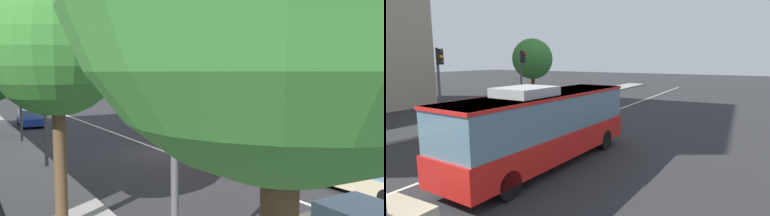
{
  "view_description": "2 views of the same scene",
  "coord_description": "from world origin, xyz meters",
  "views": [
    {
      "loc": [
        -19.46,
        10.44,
        4.63
      ],
      "look_at": [
        0.29,
        -2.04,
        2.46
      ],
      "focal_mm": 35.79,
      "sensor_mm": 36.0,
      "label": 1
    },
    {
      "loc": [
        -13.3,
        -10.55,
        4.57
      ],
      "look_at": [
        0.41,
        -2.82,
        2.07
      ],
      "focal_mm": 29.51,
      "sensor_mm": 36.0,
      "label": 2
    }
  ],
  "objects": [
    {
      "name": "ground_plane",
      "position": [
        0.0,
        0.0,
        0.0
      ],
      "size": [
        160.0,
        160.0,
        0.0
      ],
      "primitive_type": "plane",
      "color": "#28282B"
    },
    {
      "name": "sidewalk_kerb",
      "position": [
        0.0,
        7.69,
        0.07
      ],
      "size": [
        80.0,
        2.95,
        0.14
      ],
      "primitive_type": "cube",
      "color": "gray",
      "rests_on": "ground_plane"
    },
    {
      "name": "lane_centre_line",
      "position": [
        0.0,
        0.0,
        0.01
      ],
      "size": [
        76.0,
        0.16,
        0.01
      ],
      "primitive_type": "cube",
      "color": "silver",
      "rests_on": "ground_plane"
    },
    {
      "name": "transit_bus",
      "position": [
        -2.54,
        -2.86,
        1.81
      ],
      "size": [
        10.11,
        2.96,
        3.46
      ],
      "rotation": [
        0.0,
        0.0,
        -0.05
      ],
      "color": "red",
      "rests_on": "ground_plane"
    },
    {
      "name": "sedan_beige",
      "position": [
        -10.8,
        -2.86,
        0.72
      ],
      "size": [
        4.52,
        1.87,
        1.46
      ],
      "rotation": [
        0.0,
        0.0,
        0.01
      ],
      "color": "#C6B793",
      "rests_on": "ground_plane"
    },
    {
      "name": "sedan_blue",
      "position": [
        15.82,
        4.71,
        0.72
      ],
      "size": [
        4.54,
        1.9,
        1.46
      ],
      "rotation": [
        0.0,
        0.0,
        3.12
      ],
      "color": "#1E3899",
      "rests_on": "ground_plane"
    },
    {
      "name": "traffic_light_near_corner",
      "position": [
        -0.43,
        6.55,
        3.56
      ],
      "size": [
        0.34,
        0.62,
        5.2
      ],
      "rotation": [
        0.0,
        0.0,
        -1.65
      ],
      "color": "#47474C",
      "rests_on": "ground_plane"
    },
    {
      "name": "traffic_light_mid_block",
      "position": [
        7.48,
        6.5,
        3.56
      ],
      "size": [
        0.33,
        0.62,
        5.2
      ],
      "rotation": [
        0.0,
        0.0,
        -1.62
      ],
      "color": "#47474C",
      "rests_on": "ground_plane"
    },
    {
      "name": "traffic_light_far_corner",
      "position": [
        -12.88,
        6.55,
        3.56
      ],
      "size": [
        0.33,
        0.62,
        5.2
      ],
      "rotation": [
        0.0,
        0.0,
        -1.55
      ],
      "color": "#47474C",
      "rests_on": "ground_plane"
    },
    {
      "name": "street_tree_kerbside_left",
      "position": [
        -8.39,
        7.9,
        5.23
      ],
      "size": [
        3.71,
        3.71,
        7.12
      ],
      "color": "#4C3823",
      "rests_on": "ground_plane"
    }
  ]
}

